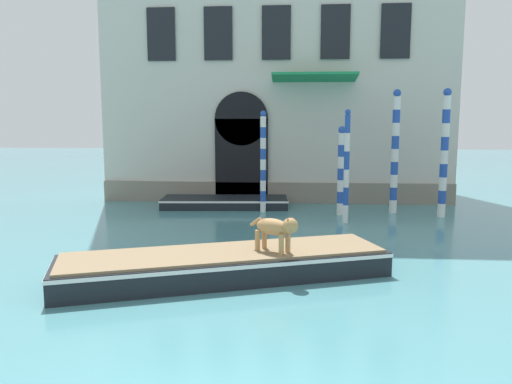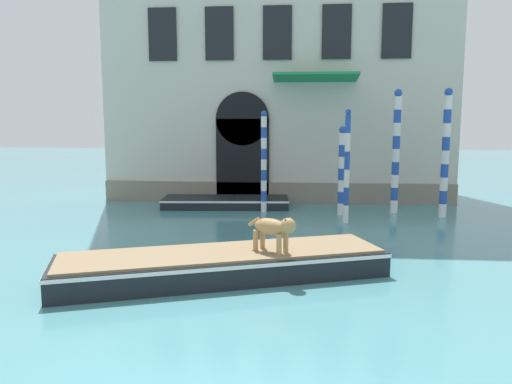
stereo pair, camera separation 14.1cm
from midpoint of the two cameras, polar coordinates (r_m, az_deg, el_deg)
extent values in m
cube|color=beige|center=(24.74, 2.97, 18.53)|extent=(15.12, 6.00, 15.96)
cube|color=gray|center=(21.49, 2.54, -0.07)|extent=(15.12, 0.16, 0.89)
cube|color=black|center=(21.44, -1.35, 3.56)|extent=(2.27, 0.14, 3.59)
cylinder|color=black|center=(21.38, -1.37, 8.37)|extent=(2.27, 0.14, 2.27)
cube|color=black|center=(22.32, -10.45, 17.29)|extent=(1.19, 0.10, 2.17)
cube|color=black|center=(21.83, -4.01, 17.61)|extent=(1.19, 0.10, 2.17)
cube|color=black|center=(21.60, 2.66, 17.73)|extent=(1.19, 0.10, 2.17)
cube|color=black|center=(21.64, 9.39, 17.61)|extent=(1.19, 0.10, 2.17)
cube|color=black|center=(21.94, 16.00, 17.28)|extent=(1.19, 0.10, 2.17)
cube|color=#1E8C51|center=(20.70, 7.01, 12.92)|extent=(3.41, 1.40, 0.29)
cube|color=black|center=(11.29, -3.45, -8.41)|extent=(7.49, 4.22, 0.55)
cube|color=white|center=(11.23, -3.46, -7.36)|extent=(7.53, 4.26, 0.08)
cube|color=#8C7251|center=(11.20, -3.46, -6.92)|extent=(7.23, 4.01, 0.06)
cylinder|color=tan|center=(11.03, 3.79, -5.77)|extent=(0.11, 0.11, 0.46)
cylinder|color=tan|center=(10.83, 3.02, -6.02)|extent=(0.11, 0.11, 0.46)
cylinder|color=tan|center=(11.40, 1.10, -5.29)|extent=(0.11, 0.11, 0.46)
cylinder|color=tan|center=(11.21, 0.30, -5.53)|extent=(0.11, 0.11, 0.46)
ellipsoid|color=tan|center=(11.04, 2.04, -3.98)|extent=(0.91, 0.78, 0.36)
ellipsoid|color=#AD7042|center=(11.09, 1.51, -3.39)|extent=(0.45, 0.42, 0.13)
sphere|color=tan|center=(10.76, 4.06, -3.87)|extent=(0.34, 0.34, 0.34)
cone|color=#AD7042|center=(10.81, 4.35, -3.13)|extent=(0.10, 0.10, 0.14)
cone|color=#AD7042|center=(10.66, 3.78, -3.28)|extent=(0.10, 0.10, 0.14)
cylinder|color=tan|center=(11.31, 0.13, -3.41)|extent=(0.30, 0.23, 0.24)
cube|color=black|center=(20.39, -3.26, -1.19)|extent=(5.16, 2.06, 0.41)
cube|color=white|center=(20.36, -3.27, -0.79)|extent=(5.20, 2.09, 0.08)
cube|color=#8C7251|center=(20.39, -3.26, -1.25)|extent=(2.86, 1.47, 0.37)
cylinder|color=white|center=(19.40, 1.10, -1.65)|extent=(0.22, 0.22, 0.41)
cylinder|color=#234CAD|center=(19.34, 1.10, -0.46)|extent=(0.22, 0.22, 0.41)
cylinder|color=white|center=(19.28, 1.10, 0.74)|extent=(0.22, 0.22, 0.41)
cylinder|color=#234CAD|center=(19.23, 1.11, 1.95)|extent=(0.22, 0.22, 0.41)
cylinder|color=white|center=(19.19, 1.11, 3.16)|extent=(0.22, 0.22, 0.41)
cylinder|color=#234CAD|center=(19.16, 1.11, 4.37)|extent=(0.22, 0.22, 0.41)
cylinder|color=white|center=(19.14, 1.12, 5.59)|extent=(0.22, 0.22, 0.41)
cylinder|color=#234CAD|center=(19.13, 1.12, 6.81)|extent=(0.22, 0.22, 0.41)
cylinder|color=white|center=(19.12, 1.12, 8.03)|extent=(0.22, 0.22, 0.41)
sphere|color=#234CAD|center=(19.13, 1.12, 8.94)|extent=(0.23, 0.23, 0.23)
cylinder|color=white|center=(19.05, 9.88, -1.91)|extent=(0.26, 0.26, 0.44)
cylinder|color=#234CAD|center=(18.98, 9.91, -0.61)|extent=(0.26, 0.26, 0.44)
cylinder|color=white|center=(18.92, 9.94, 0.70)|extent=(0.26, 0.26, 0.44)
cylinder|color=#234CAD|center=(18.87, 9.97, 2.02)|extent=(0.26, 0.26, 0.44)
cylinder|color=white|center=(18.83, 10.01, 3.34)|extent=(0.26, 0.26, 0.44)
cylinder|color=#234CAD|center=(18.80, 10.04, 4.66)|extent=(0.26, 0.26, 0.44)
cylinder|color=white|center=(18.78, 10.07, 5.99)|extent=(0.26, 0.26, 0.44)
sphere|color=#234CAD|center=(18.77, 10.10, 7.01)|extent=(0.27, 0.27, 0.27)
cylinder|color=white|center=(17.52, 10.44, -2.49)|extent=(0.19, 0.19, 0.62)
cylinder|color=#234CAD|center=(17.42, 10.50, -0.49)|extent=(0.19, 0.19, 0.62)
cylinder|color=white|center=(17.34, 10.55, 1.53)|extent=(0.19, 0.19, 0.62)
cylinder|color=#234CAD|center=(17.28, 10.60, 3.57)|extent=(0.19, 0.19, 0.62)
cylinder|color=white|center=(17.25, 10.65, 5.61)|extent=(0.19, 0.19, 0.62)
cylinder|color=#234CAD|center=(17.23, 10.71, 7.66)|extent=(0.19, 0.19, 0.62)
sphere|color=#234CAD|center=(17.24, 10.74, 8.97)|extent=(0.20, 0.20, 0.20)
cylinder|color=white|center=(19.57, 20.72, -1.97)|extent=(0.27, 0.27, 0.49)
cylinder|color=#234CAD|center=(19.50, 20.79, -0.56)|extent=(0.27, 0.27, 0.49)
cylinder|color=white|center=(19.43, 20.86, 0.86)|extent=(0.27, 0.27, 0.49)
cylinder|color=#234CAD|center=(19.38, 20.94, 2.30)|extent=(0.27, 0.27, 0.49)
cylinder|color=white|center=(19.35, 21.01, 3.73)|extent=(0.27, 0.27, 0.49)
cylinder|color=#234CAD|center=(19.32, 21.08, 5.18)|extent=(0.27, 0.27, 0.49)
cylinder|color=white|center=(19.31, 21.15, 6.62)|extent=(0.27, 0.27, 0.49)
cylinder|color=#234CAD|center=(19.30, 21.23, 8.07)|extent=(0.27, 0.27, 0.49)
cylinder|color=white|center=(19.32, 21.30, 9.51)|extent=(0.27, 0.27, 0.49)
sphere|color=#234CAD|center=(19.33, 21.36, 10.60)|extent=(0.29, 0.29, 0.29)
cylinder|color=white|center=(19.90, 15.67, -1.59)|extent=(0.27, 0.27, 0.49)
cylinder|color=#234CAD|center=(19.83, 15.73, -0.19)|extent=(0.27, 0.27, 0.49)
cylinder|color=white|center=(19.76, 15.78, 1.21)|extent=(0.27, 0.27, 0.49)
cylinder|color=#234CAD|center=(19.71, 15.83, 2.62)|extent=(0.27, 0.27, 0.49)
cylinder|color=white|center=(19.68, 15.89, 4.04)|extent=(0.27, 0.27, 0.49)
cylinder|color=#234CAD|center=(19.65, 15.94, 5.47)|extent=(0.27, 0.27, 0.49)
cylinder|color=white|center=(19.64, 16.00, 6.89)|extent=(0.27, 0.27, 0.49)
cylinder|color=#234CAD|center=(19.64, 16.05, 8.32)|extent=(0.27, 0.27, 0.49)
cylinder|color=white|center=(19.65, 16.11, 9.75)|extent=(0.27, 0.27, 0.49)
sphere|color=#234CAD|center=(19.67, 16.15, 10.82)|extent=(0.29, 0.29, 0.29)
camera|label=1|loc=(0.07, -89.75, 0.04)|focal=35.00mm
camera|label=2|loc=(0.07, 90.25, -0.04)|focal=35.00mm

